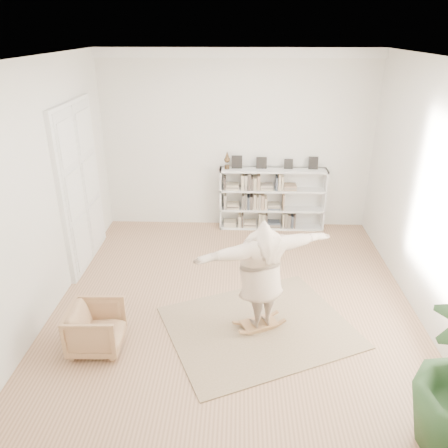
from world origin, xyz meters
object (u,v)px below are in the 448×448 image
bookshelf (272,200)px  rocker_board (259,324)px  armchair (96,328)px  person (261,272)px

bookshelf → rocker_board: size_ratio=3.81×
armchair → rocker_board: armchair is taller
rocker_board → person: bearing=-114.2°
bookshelf → armchair: bookshelf is taller
bookshelf → armchair: (-2.56, -3.96, -0.32)m
bookshelf → rocker_board: (-0.38, -3.47, -0.57)m
armchair → rocker_board: bearing=-79.3°
armchair → person: size_ratio=0.35×
bookshelf → armchair: size_ratio=3.18×
rocker_board → armchair: bearing=168.6°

